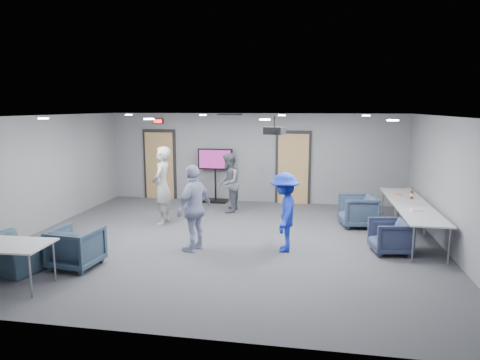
% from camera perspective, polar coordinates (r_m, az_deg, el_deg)
% --- Properties ---
extents(floor, '(9.00, 9.00, 0.00)m').
position_cam_1_polar(floor, '(9.45, -1.64, -8.08)').
color(floor, '#313338').
rests_on(floor, ground).
extents(ceiling, '(9.00, 9.00, 0.00)m').
position_cam_1_polar(ceiling, '(9.00, -1.72, 8.51)').
color(ceiling, silver).
rests_on(ceiling, wall_back).
extents(wall_back, '(9.00, 0.02, 2.70)m').
position_cam_1_polar(wall_back, '(13.03, 1.85, 2.94)').
color(wall_back, slate).
rests_on(wall_back, floor).
extents(wall_front, '(9.00, 0.02, 2.70)m').
position_cam_1_polar(wall_front, '(5.37, -10.33, -7.11)').
color(wall_front, slate).
rests_on(wall_front, floor).
extents(wall_left, '(0.02, 8.00, 2.70)m').
position_cam_1_polar(wall_left, '(10.95, -25.42, 0.69)').
color(wall_left, slate).
rests_on(wall_left, floor).
extents(wall_right, '(0.02, 8.00, 2.70)m').
position_cam_1_polar(wall_right, '(9.34, 26.48, -0.79)').
color(wall_right, slate).
rests_on(wall_right, floor).
extents(door_left, '(1.06, 0.17, 2.24)m').
position_cam_1_polar(door_left, '(13.77, -10.65, 1.96)').
color(door_left, black).
rests_on(door_left, wall_back).
extents(door_right, '(1.06, 0.17, 2.24)m').
position_cam_1_polar(door_right, '(12.91, 7.10, 1.54)').
color(door_right, black).
rests_on(door_right, wall_back).
extents(exit_sign, '(0.32, 0.08, 0.16)m').
position_cam_1_polar(exit_sign, '(13.63, -10.86, 7.71)').
color(exit_sign, black).
rests_on(exit_sign, wall_back).
extents(hvac_diffuser, '(0.60, 0.60, 0.03)m').
position_cam_1_polar(hvac_diffuser, '(11.84, -1.36, 8.73)').
color(hvac_diffuser, black).
rests_on(hvac_diffuser, ceiling).
extents(downlights, '(6.18, 3.78, 0.02)m').
position_cam_1_polar(downlights, '(9.00, -1.72, 8.42)').
color(downlights, white).
rests_on(downlights, ceiling).
extents(person_a, '(0.50, 0.73, 1.94)m').
position_cam_1_polar(person_a, '(10.71, -10.35, -0.77)').
color(person_a, gray).
rests_on(person_a, floor).
extents(person_b, '(0.64, 0.81, 1.64)m').
position_cam_1_polar(person_b, '(11.80, -1.54, -0.38)').
color(person_b, '#575D68').
rests_on(person_b, floor).
extents(person_c, '(0.76, 1.12, 1.76)m').
position_cam_1_polar(person_c, '(8.67, -6.13, -3.73)').
color(person_c, '#9CA5C9').
rests_on(person_c, floor).
extents(person_d, '(0.63, 1.06, 1.60)m').
position_cam_1_polar(person_d, '(8.66, 5.92, -4.29)').
color(person_d, '#1B2EB4').
rests_on(person_d, floor).
extents(chair_right_a, '(0.97, 0.95, 0.78)m').
position_cam_1_polar(chair_right_a, '(10.83, 15.44, -3.99)').
color(chair_right_a, '#34455B').
rests_on(chair_right_a, floor).
extents(chair_right_b, '(0.84, 0.82, 0.67)m').
position_cam_1_polar(chair_right_b, '(9.11, 19.36, -7.13)').
color(chair_right_b, '#333B58').
rests_on(chair_right_b, floor).
extents(chair_front_a, '(0.87, 0.89, 0.74)m').
position_cam_1_polar(chair_front_a, '(8.40, -21.00, -8.40)').
color(chair_front_a, '#334559').
rests_on(chair_front_a, floor).
extents(chair_front_b, '(1.16, 1.06, 0.64)m').
position_cam_1_polar(chair_front_b, '(8.66, -28.12, -8.72)').
color(chair_front_b, '#354B5D').
rests_on(chair_front_b, floor).
extents(table_right_a, '(0.81, 1.94, 0.73)m').
position_cam_1_polar(table_right_a, '(11.33, 20.86, -2.13)').
color(table_right_a, silver).
rests_on(table_right_a, floor).
extents(table_right_b, '(0.79, 1.90, 0.73)m').
position_cam_1_polar(table_right_b, '(9.51, 22.98, -4.45)').
color(table_right_b, silver).
rests_on(table_right_b, floor).
extents(bottle_right, '(0.07, 0.07, 0.28)m').
position_cam_1_polar(bottle_right, '(10.94, 21.92, -1.82)').
color(bottle_right, '#50200D').
rests_on(bottle_right, table_right_a).
extents(snack_box, '(0.18, 0.14, 0.03)m').
position_cam_1_polar(snack_box, '(11.21, 20.28, -1.90)').
color(snack_box, orange).
rests_on(snack_box, table_right_a).
extents(wrapper, '(0.22, 0.17, 0.05)m').
position_cam_1_polar(wrapper, '(9.72, 22.37, -3.72)').
color(wrapper, silver).
rests_on(wrapper, table_right_b).
extents(tv_stand, '(1.07, 0.51, 1.64)m').
position_cam_1_polar(tv_stand, '(13.05, -3.31, 1.08)').
color(tv_stand, black).
rests_on(tv_stand, floor).
extents(projector, '(0.46, 0.42, 0.37)m').
position_cam_1_polar(projector, '(9.01, 4.63, 6.60)').
color(projector, black).
rests_on(projector, ceiling).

